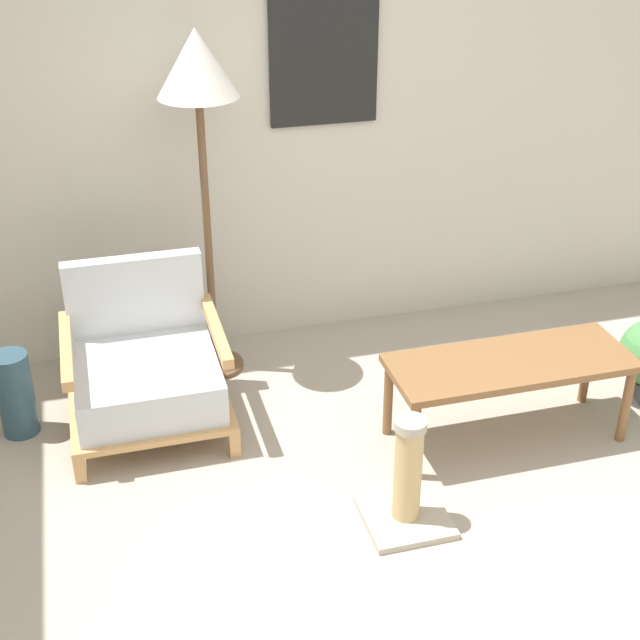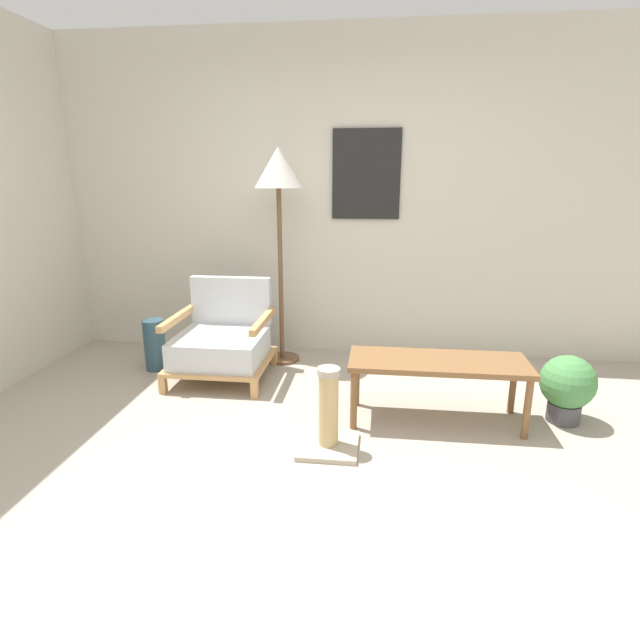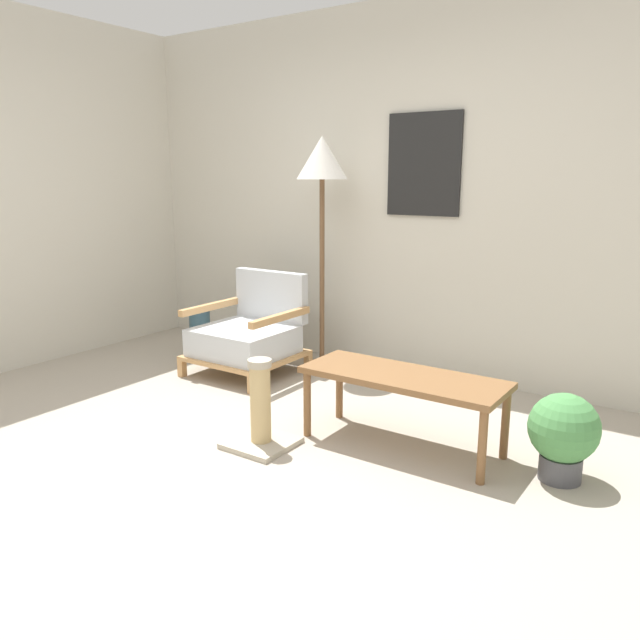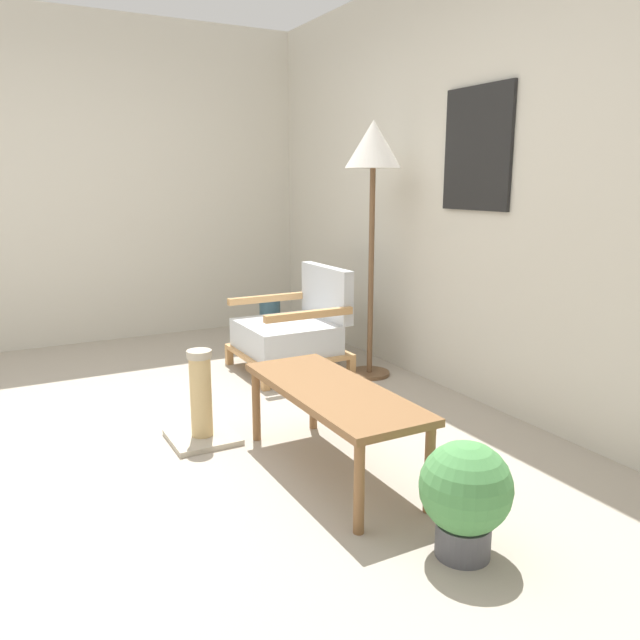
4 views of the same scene
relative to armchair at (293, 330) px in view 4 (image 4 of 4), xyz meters
The scene contains 9 objects.
ground_plane 1.76m from the armchair, 57.58° to the right, with size 14.00×14.00×0.00m, color #A89E8E.
wall_back 1.60m from the armchair, 38.96° to the left, with size 8.00×0.09×2.70m.
wall_left 2.13m from the armchair, 148.46° to the right, with size 0.06×8.00×2.70m.
armchair is the anchor object (origin of this frame).
floor_lamp 1.33m from the armchair, 46.98° to the left, with size 0.38×0.38×1.76m.
coffee_table 1.69m from the armchair, 19.62° to the right, with size 1.12×0.42×0.42m.
vase 0.61m from the armchair, behind, with size 0.17×0.17×0.42m, color #2D4C5B.
potted_plant 2.47m from the armchair, 11.14° to the right, with size 0.34×0.34×0.44m.
scratching_post 1.38m from the armchair, 46.71° to the right, with size 0.35×0.35×0.50m.
Camera 4 is at (3.06, -0.46, 1.36)m, focal length 35.00 mm.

